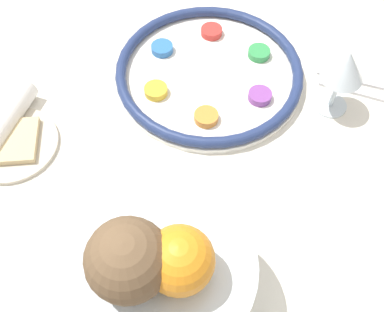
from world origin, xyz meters
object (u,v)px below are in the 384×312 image
(wine_glass, at_px, (345,68))
(orange_fruit, at_px, (179,260))
(seder_plate, at_px, (209,72))
(napkin_roll, at_px, (4,120))
(fruit_stand, at_px, (166,270))
(coconut, at_px, (128,260))
(bread_plate, at_px, (12,143))

(wine_glass, relative_size, orange_fruit, 1.64)
(seder_plate, relative_size, napkin_roll, 2.13)
(wine_glass, bearing_deg, seder_plate, -103.82)
(seder_plate, height_order, napkin_roll, napkin_roll)
(fruit_stand, bearing_deg, orange_fruit, 65.24)
(seder_plate, height_order, orange_fruit, orange_fruit)
(orange_fruit, bearing_deg, wine_glass, 146.72)
(coconut, xyz_separation_m, napkin_roll, (-0.29, -0.28, -0.15))
(bread_plate, bearing_deg, seder_plate, 118.87)
(seder_plate, xyz_separation_m, napkin_roll, (0.14, -0.35, 0.01))
(seder_plate, distance_m, orange_fruit, 0.45)
(orange_fruit, bearing_deg, bread_plate, -127.89)
(fruit_stand, height_order, napkin_roll, fruit_stand)
(wine_glass, relative_size, coconut, 1.37)
(seder_plate, bearing_deg, bread_plate, -61.13)
(orange_fruit, bearing_deg, napkin_roll, -130.18)
(seder_plate, distance_m, wine_glass, 0.25)
(bread_plate, bearing_deg, orange_fruit, 52.11)
(bread_plate, bearing_deg, fruit_stand, 51.38)
(wine_glass, distance_m, orange_fruit, 0.45)
(wine_glass, distance_m, fruit_stand, 0.45)
(fruit_stand, bearing_deg, coconut, -67.42)
(seder_plate, xyz_separation_m, coconut, (0.43, -0.07, 0.15))
(bread_plate, height_order, napkin_roll, napkin_roll)
(orange_fruit, relative_size, napkin_roll, 0.48)
(seder_plate, xyz_separation_m, orange_fruit, (0.43, -0.02, 0.15))
(fruit_stand, height_order, coconut, coconut)
(seder_plate, xyz_separation_m, bread_plate, (0.18, -0.33, -0.01))
(seder_plate, bearing_deg, wine_glass, 76.18)
(seder_plate, distance_m, napkin_roll, 0.38)
(napkin_roll, bearing_deg, wine_glass, 98.84)
(wine_glass, bearing_deg, coconut, -38.42)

